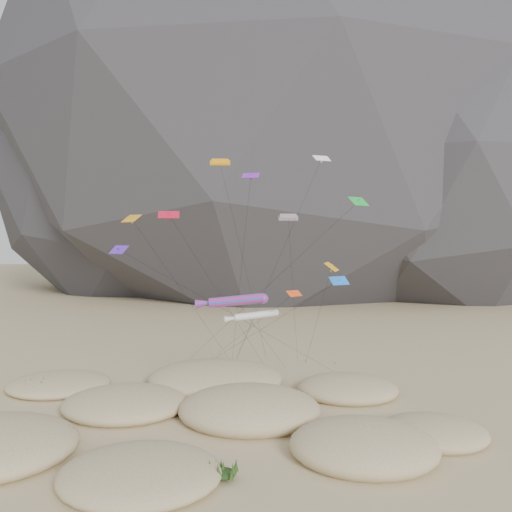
% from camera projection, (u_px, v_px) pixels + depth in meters
% --- Properties ---
extents(ground, '(500.00, 500.00, 0.00)m').
position_uv_depth(ground, '(229.00, 435.00, 45.19)').
color(ground, '#CCB789').
rests_on(ground, ground).
extents(rock_headland, '(226.37, 148.64, 177.50)m').
position_uv_depth(rock_headland, '(282.00, 65.00, 160.22)').
color(rock_headland, black).
rests_on(rock_headland, ground).
extents(dunes, '(50.59, 35.69, 3.96)m').
position_uv_depth(dunes, '(196.00, 411.00, 49.36)').
color(dunes, '#CCB789').
rests_on(dunes, ground).
extents(dune_grass, '(42.94, 27.47, 1.58)m').
position_uv_depth(dune_grass, '(228.00, 410.00, 49.20)').
color(dune_grass, black).
rests_on(dune_grass, ground).
extents(kite_stakes, '(21.19, 6.61, 0.30)m').
position_uv_depth(kite_stakes, '(261.00, 367.00, 67.91)').
color(kite_stakes, '#3F2D1E').
rests_on(kite_stakes, ground).
extents(rainbow_tube_kite, '(9.72, 16.97, 12.20)m').
position_uv_depth(rainbow_tube_kite, '(234.00, 301.00, 51.58)').
color(rainbow_tube_kite, red).
rests_on(rainbow_tube_kite, ground).
extents(white_tube_kite, '(6.17, 14.95, 10.16)m').
position_uv_depth(white_tube_kite, '(253.00, 316.00, 53.23)').
color(white_tube_kite, silver).
rests_on(white_tube_kite, ground).
extents(orange_parafoil, '(6.93, 10.73, 27.62)m').
position_uv_depth(orange_parafoil, '(221.00, 165.00, 61.77)').
color(orange_parafoil, orange).
rests_on(orange_parafoil, ground).
extents(multi_parafoil, '(2.98, 16.78, 20.54)m').
position_uv_depth(multi_parafoil, '(289.00, 220.00, 55.64)').
color(multi_parafoil, '#FF3F1A').
rests_on(multi_parafoil, ground).
extents(delta_kites, '(29.47, 20.98, 27.92)m').
position_uv_depth(delta_kites, '(254.00, 232.00, 55.71)').
color(delta_kites, '#4F22C7').
rests_on(delta_kites, ground).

